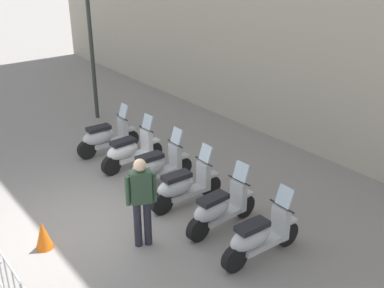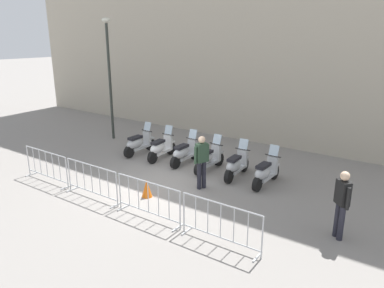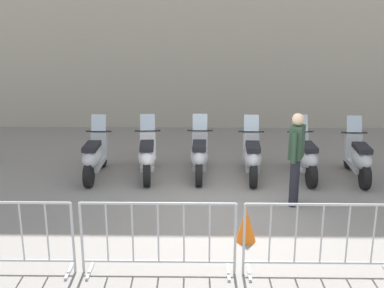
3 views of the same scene
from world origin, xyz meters
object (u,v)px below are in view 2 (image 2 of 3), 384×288
Objects in this scene: motorcycle_4 at (236,165)px; barrier_segment_3 at (220,224)px; motorcycle_5 at (265,172)px; officer_near_row_end at (202,159)px; motorcycle_1 at (161,148)px; motorcycle_3 at (208,159)px; barrier_segment_0 at (47,166)px; motorcycle_2 at (184,153)px; street_lamp at (109,67)px; barrier_segment_2 at (148,200)px; motorcycle_0 at (138,144)px; officer_mid_plaza at (342,201)px; barrier_segment_1 at (92,181)px; traffic_cone at (147,188)px.

barrier_segment_3 is (2.35, -3.49, 0.07)m from motorcycle_4.
officer_near_row_end is at bearing -128.97° from motorcycle_5.
motorcycle_5 is 0.82× the size of barrier_segment_3.
motorcycle_1 is 0.99× the size of motorcycle_3.
motorcycle_4 is 6.32m from barrier_segment_0.
motorcycle_1 is 1.10m from motorcycle_2.
street_lamp is at bearing 122.73° from barrier_segment_0.
motorcycle_0 is at bearing 145.92° from barrier_segment_2.
barrier_segment_0 is 1.22× the size of officer_mid_plaza.
motorcycle_2 and motorcycle_4 have the same top height.
barrier_segment_1 is 0.39× the size of street_lamp.
motorcycle_1 is at bearing -4.70° from street_lamp.
barrier_segment_3 is (6.70, -2.65, 0.07)m from motorcycle_0.
street_lamp is at bearing -177.08° from motorcycle_5.
barrier_segment_0 is 5.94m from street_lamp.
motorcycle_5 is at bearing 155.71° from officer_mid_plaza.
motorcycle_0 reaches higher than traffic_cone.
barrier_segment_2 is at bearing 10.48° from barrier_segment_0.
street_lamp is (-3.80, 0.31, 2.81)m from motorcycle_1.
motorcycle_5 is (5.44, 0.99, 0.00)m from motorcycle_0.
traffic_cone is (3.28, 1.61, -0.25)m from barrier_segment_0.
motorcycle_3 is 4.20m from barrier_segment_1.
motorcycle_3 is 0.82× the size of barrier_segment_2.
officer_mid_plaza is (6.20, 3.05, 0.46)m from barrier_segment_1.
motorcycle_2 is 0.99× the size of officer_near_row_end.
motorcycle_0 is 1.01× the size of motorcycle_1.
officer_near_row_end reaches higher than motorcycle_5.
motorcycle_5 is 0.82× the size of barrier_segment_0.
street_lamp is 3.09× the size of officer_mid_plaza.
street_lamp is 7.38m from traffic_cone.
traffic_cone is at bearing 26.10° from barrier_segment_0.
officer_near_row_end is (-2.56, 2.02, 0.46)m from barrier_segment_3.
officer_mid_plaza is (8.39, 3.46, 0.46)m from barrier_segment_0.
motorcycle_5 is (3.28, 0.49, 0.00)m from motorcycle_2.
barrier_segment_2 is 1.22× the size of officer_mid_plaza.
motorcycle_5 is at bearing 57.97° from traffic_cone.
barrier_segment_2 is at bearing -169.52° from barrier_segment_3.
barrier_segment_1 reaches higher than traffic_cone.
motorcycle_0 reaches higher than barrier_segment_2.
traffic_cone is at bearing 143.95° from barrier_segment_2.
motorcycle_4 is (3.27, 0.59, 0.00)m from motorcycle_1.
traffic_cone is at bearing -86.88° from motorcycle_3.
motorcycle_1 is 1.00× the size of motorcycle_4.
motorcycle_1 is 4.23m from barrier_segment_0.
motorcycle_1 is at bearing -170.51° from motorcycle_5.
motorcycle_2 is 0.82× the size of barrier_segment_1.
motorcycle_4 is 0.98× the size of officer_mid_plaza.
motorcycle_2 is 1.01× the size of motorcycle_4.
barrier_segment_2 and barrier_segment_3 have the same top height.
barrier_segment_0 is 5.17m from officer_near_row_end.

